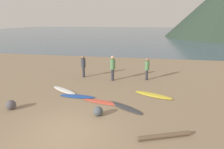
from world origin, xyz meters
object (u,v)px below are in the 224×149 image
at_px(surfboard_0, 64,90).
at_px(beach_rock_near, 11,105).
at_px(surfboard_1, 77,96).
at_px(beach_rock_far, 98,111).
at_px(surfboard_2, 104,102).
at_px(surfboard_3, 125,107).
at_px(person_1, 83,65).
at_px(driftwood_log, 164,136).
at_px(person_0, 147,67).
at_px(surfboard_4, 153,95).
at_px(person_2, 113,66).

relative_size(surfboard_0, beach_rock_near, 4.64).
distance_m(surfboard_1, beach_rock_far, 2.61).
distance_m(surfboard_1, surfboard_2, 1.76).
bearing_deg(surfboard_3, surfboard_0, -169.70).
distance_m(person_1, driftwood_log, 8.99).
height_order(surfboard_2, person_1, person_1).
bearing_deg(person_0, beach_rock_far, 66.76).
distance_m(surfboard_4, person_1, 6.00).
bearing_deg(surfboard_3, person_0, 112.53).
bearing_deg(surfboard_2, driftwood_log, -32.27).
bearing_deg(driftwood_log, person_2, 115.40).
bearing_deg(beach_rock_far, surfboard_3, 42.61).
xyz_separation_m(surfboard_1, beach_rock_near, (-2.59, -2.09, 0.19)).
height_order(surfboard_4, beach_rock_near, beach_rock_near).
bearing_deg(surfboard_4, beach_rock_near, -133.30).
distance_m(person_1, person_2, 2.36).
height_order(surfboard_4, person_2, person_2).
relative_size(surfboard_0, surfboard_1, 1.05).
bearing_deg(beach_rock_near, surfboard_3, 12.03).
bearing_deg(driftwood_log, surfboard_3, 127.53).
relative_size(surfboard_1, beach_rock_far, 4.75).
relative_size(surfboard_1, beach_rock_near, 4.43).
bearing_deg(person_2, surfboard_0, -31.79).
bearing_deg(driftwood_log, person_1, 127.71).
bearing_deg(surfboard_4, person_2, 161.60).
relative_size(surfboard_2, person_2, 1.34).
bearing_deg(surfboard_0, surfboard_4, 33.10).
xyz_separation_m(surfboard_1, surfboard_2, (1.68, -0.52, -0.01)).
bearing_deg(person_1, person_0, -160.74).
height_order(person_0, driftwood_log, person_0).
bearing_deg(beach_rock_near, person_0, 43.67).
bearing_deg(beach_rock_near, person_1, 74.23).
distance_m(surfboard_1, beach_rock_near, 3.33).
xyz_separation_m(surfboard_2, beach_rock_near, (-4.27, -1.57, 0.20)).
height_order(surfboard_3, surfboard_4, surfboard_4).
relative_size(surfboard_0, person_0, 1.35).
bearing_deg(surfboard_2, person_1, 130.89).
bearing_deg(surfboard_2, surfboard_4, 40.54).
height_order(surfboard_2, surfboard_3, surfboard_3).
relative_size(surfboard_1, surfboard_3, 0.96).
bearing_deg(surfboard_0, beach_rock_far, -12.45).
bearing_deg(driftwood_log, beach_rock_near, 171.26).
distance_m(surfboard_0, person_2, 3.82).
bearing_deg(person_1, surfboard_4, 168.05).
bearing_deg(surfboard_3, surfboard_1, -164.46).
height_order(person_0, person_2, person_2).
bearing_deg(person_1, surfboard_3, 145.31).
bearing_deg(surfboard_0, person_1, 116.96).
xyz_separation_m(person_1, driftwood_log, (5.47, -7.07, -0.89)).
bearing_deg(surfboard_3, beach_rock_far, -103.64).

